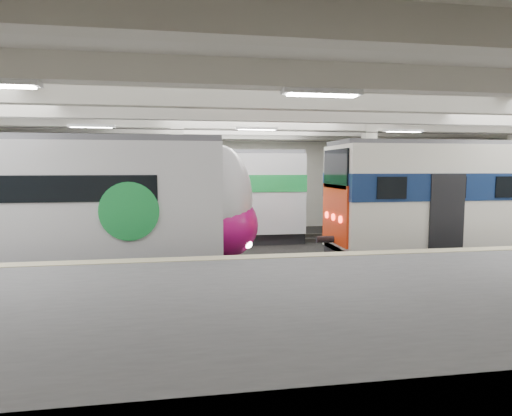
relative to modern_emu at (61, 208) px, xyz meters
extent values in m
cube|color=black|center=(6.62, 0.00, -2.24)|extent=(36.00, 24.00, 0.10)
cube|color=silver|center=(6.62, 0.00, 3.36)|extent=(36.00, 24.00, 0.20)
cube|color=beige|center=(6.62, 10.00, 0.56)|extent=(30.00, 0.10, 5.50)
cube|color=beige|center=(6.62, -10.00, 0.56)|extent=(30.00, 0.10, 5.50)
cube|color=#545457|center=(6.62, -6.50, -1.64)|extent=(30.00, 7.00, 1.10)
cube|color=tan|center=(6.62, -3.25, -1.08)|extent=(30.00, 0.50, 0.02)
cube|color=beige|center=(3.62, 3.00, 0.56)|extent=(0.50, 0.50, 5.50)
cube|color=beige|center=(11.62, 3.00, 0.56)|extent=(0.50, 0.50, 5.50)
cube|color=beige|center=(6.62, 0.00, 3.06)|extent=(30.00, 18.00, 0.50)
cube|color=#59544C|center=(6.62, 0.00, -2.11)|extent=(30.00, 1.52, 0.16)
cube|color=#59544C|center=(6.62, 5.50, -2.11)|extent=(30.00, 1.52, 0.16)
cylinder|color=black|center=(6.62, 0.00, 2.51)|extent=(30.00, 0.03, 0.03)
cylinder|color=black|center=(6.62, 5.50, 2.51)|extent=(30.00, 0.03, 0.03)
cube|color=white|center=(6.62, -2.00, 2.73)|extent=(26.00, 8.40, 0.12)
cube|color=silver|center=(-1.23, 0.00, 0.19)|extent=(12.52, 2.79, 3.75)
ellipsoid|color=silver|center=(5.03, 0.00, 0.19)|extent=(2.21, 2.74, 3.68)
ellipsoid|color=#B60F6A|center=(5.15, 0.00, -0.64)|extent=(2.35, 2.79, 2.25)
cylinder|color=green|center=(2.28, -1.42, 0.00)|extent=(1.73, 0.06, 1.73)
cube|color=#4C4C51|center=(-1.23, 0.00, 2.16)|extent=(12.52, 2.29, 0.20)
cube|color=black|center=(-1.23, 0.00, -1.84)|extent=(12.52, 1.95, 0.70)
cube|color=white|center=(15.69, 0.00, 0.18)|extent=(13.15, 2.88, 3.74)
cube|color=navy|center=(15.69, 0.00, 0.63)|extent=(13.19, 2.94, 0.91)
cube|color=red|center=(9.08, 0.00, -0.34)|extent=(0.08, 2.45, 2.06)
cube|color=black|center=(9.08, 0.00, 1.23)|extent=(0.08, 2.31, 1.35)
cube|color=#4C4C51|center=(15.69, 0.00, 2.13)|extent=(13.15, 2.25, 0.16)
cube|color=black|center=(15.69, 0.00, -1.84)|extent=(13.15, 2.02, 0.70)
cube|color=silver|center=(2.61, 5.50, 0.10)|extent=(13.25, 2.75, 3.59)
cube|color=green|center=(2.61, 5.50, 0.58)|extent=(13.29, 2.80, 0.76)
cube|color=#4C4C51|center=(2.61, 5.50, 1.99)|extent=(13.25, 2.28, 0.16)
cube|color=black|center=(2.61, 5.50, -1.89)|extent=(13.25, 2.46, 0.60)
camera|label=1|loc=(3.96, -14.27, 1.28)|focal=30.00mm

